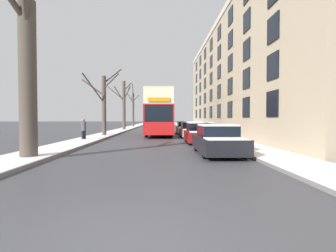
{
  "coord_description": "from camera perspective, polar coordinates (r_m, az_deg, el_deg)",
  "views": [
    {
      "loc": [
        0.38,
        -3.27,
        1.68
      ],
      "look_at": [
        0.95,
        18.05,
        1.08
      ],
      "focal_mm": 28.0,
      "sensor_mm": 36.0,
      "label": 1
    }
  ],
  "objects": [
    {
      "name": "bare_tree_left_1",
      "position": [
        25.21,
        -13.86,
        5.02
      ],
      "size": [
        3.65,
        2.96,
        6.51
      ],
      "color": "#4C4238",
      "rests_on": "ground"
    },
    {
      "name": "terrace_facade_right",
      "position": [
        30.81,
        18.53,
        9.9
      ],
      "size": [
        9.1,
        38.74,
        12.34
      ],
      "color": "tan",
      "rests_on": "ground"
    },
    {
      "name": "bare_tree_left_2",
      "position": [
        38.46,
        -9.63,
        4.8
      ],
      "size": [
        3.74,
        2.0,
        7.13
      ],
      "color": "#4C4238",
      "rests_on": "ground"
    },
    {
      "name": "parked_car_3",
      "position": [
        28.99,
        3.74,
        -0.45
      ],
      "size": [
        1.83,
        4.39,
        1.39
      ],
      "color": "silver",
      "rests_on": "ground"
    },
    {
      "name": "bare_tree_left_0",
      "position": [
        12.07,
        -28.39,
        10.29
      ],
      "size": [
        1.66,
        3.18,
        7.86
      ],
      "color": "#4C4238",
      "rests_on": "ground"
    },
    {
      "name": "bare_tree_left_3",
      "position": [
        52.13,
        -7.61,
        3.86
      ],
      "size": [
        2.38,
        3.29,
        8.38
      ],
      "color": "#4C4238",
      "rests_on": "ground"
    },
    {
      "name": "parked_car_1",
      "position": [
        18.03,
        6.96,
        -1.63
      ],
      "size": [
        1.87,
        4.07,
        1.45
      ],
      "color": "maroon",
      "rests_on": "ground"
    },
    {
      "name": "pedestrian_left_sidewalk",
      "position": [
        20.63,
        -17.88,
        -0.59
      ],
      "size": [
        0.36,
        0.36,
        1.67
      ],
      "rotation": [
        0.0,
        0.0,
        3.9
      ],
      "color": "black",
      "rests_on": "ground"
    },
    {
      "name": "double_decker_bus",
      "position": [
        26.56,
        -1.94,
        3.29
      ],
      "size": [
        2.6,
        10.5,
        4.35
      ],
      "color": "red",
      "rests_on": "ground"
    },
    {
      "name": "parked_car_2",
      "position": [
        23.52,
        4.97,
        -0.9
      ],
      "size": [
        1.8,
        4.42,
        1.44
      ],
      "color": "#9EA3AD",
      "rests_on": "ground"
    },
    {
      "name": "sidewalk_left",
      "position": [
        56.57,
        -7.2,
        -0.04
      ],
      "size": [
        2.18,
        130.0,
        0.16
      ],
      "color": "slate",
      "rests_on": "ground"
    },
    {
      "name": "ground_plane",
      "position": [
        3.7,
        -7.97,
        -25.4
      ],
      "size": [
        320.0,
        320.0,
        0.0
      ],
      "primitive_type": "plane",
      "color": "#424247"
    },
    {
      "name": "parked_car_0",
      "position": [
        12.52,
        10.76,
        -3.12
      ],
      "size": [
        1.87,
        4.37,
        1.41
      ],
      "color": "black",
      "rests_on": "ground"
    },
    {
      "name": "sidewalk_right",
      "position": [
        56.5,
        3.38,
        -0.03
      ],
      "size": [
        2.18,
        130.0,
        0.16
      ],
      "color": "slate",
      "rests_on": "ground"
    }
  ]
}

